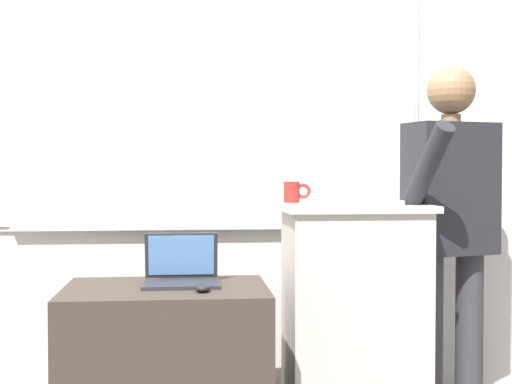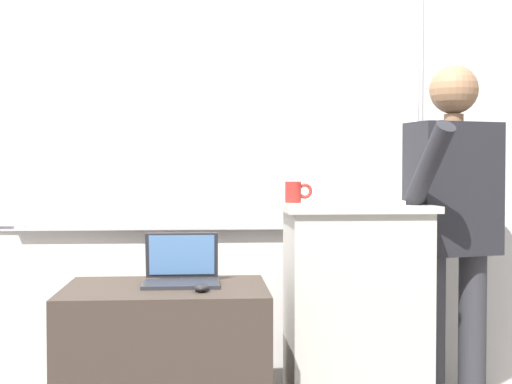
{
  "view_description": "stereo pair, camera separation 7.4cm",
  "coord_description": "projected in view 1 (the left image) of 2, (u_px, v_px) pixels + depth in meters",
  "views": [
    {
      "loc": [
        -0.28,
        -2.59,
        1.21
      ],
      "look_at": [
        0.01,
        0.45,
        1.12
      ],
      "focal_mm": 50.0,
      "sensor_mm": 36.0,
      "label": 1
    },
    {
      "loc": [
        -0.21,
        -2.59,
        1.21
      ],
      "look_at": [
        0.01,
        0.45,
        1.12
      ],
      "focal_mm": 50.0,
      "sensor_mm": 36.0,
      "label": 2
    }
  ],
  "objects": [
    {
      "name": "back_wall",
      "position": [
        239.0,
        145.0,
        3.7
      ],
      "size": [
        6.4,
        0.17,
        2.67
      ],
      "color": "silver",
      "rests_on": "ground_plane"
    },
    {
      "name": "lectern_podium",
      "position": [
        354.0,
        321.0,
        3.21
      ],
      "size": [
        0.65,
        0.48,
        1.06
      ],
      "color": "#BCB7AD",
      "rests_on": "ground_plane"
    },
    {
      "name": "side_desk",
      "position": [
        166.0,
        373.0,
        2.98
      ],
      "size": [
        0.85,
        0.61,
        0.72
      ],
      "color": "#382D26",
      "rests_on": "ground_plane"
    },
    {
      "name": "person_presenter",
      "position": [
        451.0,
        218.0,
        3.33
      ],
      "size": [
        0.58,
        0.61,
        1.7
      ],
      "rotation": [
        0.0,
        0.0,
        0.26
      ],
      "color": "#333338",
      "rests_on": "ground_plane"
    },
    {
      "name": "laptop",
      "position": [
        181.0,
        270.0,
        3.05
      ],
      "size": [
        0.32,
        0.26,
        0.22
      ],
      "color": "#28282D",
      "rests_on": "side_desk"
    },
    {
      "name": "wireless_keyboard",
      "position": [
        352.0,
        203.0,
        3.13
      ],
      "size": [
        0.44,
        0.13,
        0.02
      ],
      "color": "beige",
      "rests_on": "lectern_podium"
    },
    {
      "name": "computer_mouse_by_laptop",
      "position": [
        202.0,
        288.0,
        2.86
      ],
      "size": [
        0.06,
        0.1,
        0.03
      ],
      "color": "black",
      "rests_on": "side_desk"
    },
    {
      "name": "computer_mouse_by_keyboard",
      "position": [
        415.0,
        201.0,
        3.18
      ],
      "size": [
        0.06,
        0.1,
        0.03
      ],
      "color": "black",
      "rests_on": "lectern_podium"
    },
    {
      "name": "coffee_mug",
      "position": [
        293.0,
        192.0,
        3.34
      ],
      "size": [
        0.13,
        0.08,
        0.1
      ],
      "color": "maroon",
      "rests_on": "lectern_podium"
    }
  ]
}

